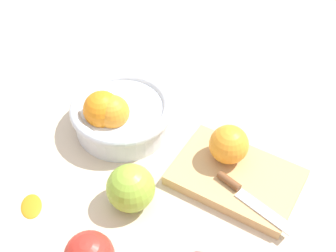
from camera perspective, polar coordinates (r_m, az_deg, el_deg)
ground_plane at (r=0.84m, az=-1.88°, el=-6.13°), size 2.40×2.40×0.00m
bowl at (r=0.89m, az=-6.08°, el=1.58°), size 0.20×0.20×0.11m
cutting_board at (r=0.83m, az=8.50°, el=-6.37°), size 0.23×0.16×0.02m
orange_on_board at (r=0.82m, az=7.64°, el=-2.31°), size 0.07×0.07×0.07m
knife at (r=0.80m, az=9.52°, el=-8.25°), size 0.15×0.06×0.01m
apple_front_center_2 at (r=0.77m, az=-4.70°, el=-7.75°), size 0.08×0.08×0.08m
citrus_peel at (r=0.83m, az=-16.81°, el=-9.48°), size 0.06×0.06×0.01m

